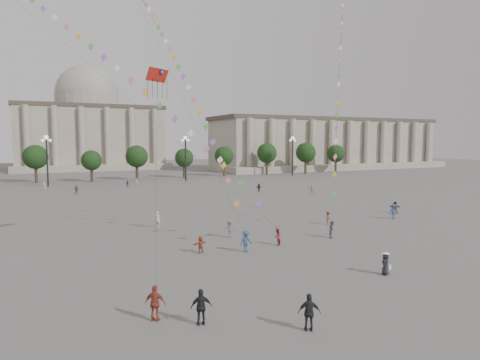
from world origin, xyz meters
name	(u,v)px	position (x,y,z in m)	size (l,w,h in m)	color
ground	(293,266)	(0.00, 0.00, 0.00)	(360.00, 360.00, 0.00)	#5B5856
hall_east	(328,144)	(75.00, 93.89, 8.43)	(84.00, 26.22, 17.20)	gray
hall_central	(89,127)	(0.00, 129.22, 14.23)	(48.30, 34.30, 35.50)	gray
tree_row	(115,158)	(0.00, 78.00, 5.39)	(137.12, 5.12, 8.00)	#3B2D1D
lamp_post_mid_west	(47,151)	(-15.00, 70.00, 7.35)	(2.00, 0.90, 10.65)	#262628
lamp_post_mid_east	(185,150)	(15.00, 70.00, 7.35)	(2.00, 0.90, 10.65)	#262628
lamp_post_far_east	(293,149)	(45.00, 70.00, 7.35)	(2.00, 0.90, 10.65)	#262628
person_crowd_0	(127,184)	(-0.61, 60.40, 0.75)	(0.87, 0.36, 1.49)	navy
person_crowd_3	(395,207)	(25.13, 14.33, 0.78)	(1.45, 0.46, 1.57)	black
person_crowd_4	(137,182)	(1.82, 62.96, 0.81)	(1.49, 0.48, 1.61)	white
person_crowd_6	(230,229)	(-0.28, 11.06, 0.85)	(1.10, 0.63, 1.71)	slate
person_crowd_7	(312,190)	(27.33, 36.05, 0.79)	(1.46, 0.47, 1.58)	beige
person_crowd_8	(328,218)	(12.57, 12.10, 0.77)	(1.00, 0.57, 1.54)	brown
person_crowd_9	(259,188)	(20.42, 43.35, 0.76)	(1.41, 0.45, 1.52)	black
person_crowd_10	(45,187)	(-15.89, 59.27, 0.96)	(0.70, 0.46, 1.91)	silver
person_crowd_12	(77,189)	(-10.77, 54.64, 0.80)	(1.48, 0.47, 1.59)	slate
person_crowd_13	(158,219)	(-5.39, 19.13, 0.90)	(0.66, 0.43, 1.80)	silver
person_crowd_14	(394,211)	(21.89, 11.40, 0.93)	(1.20, 0.69, 1.86)	navy
tourist_0	(155,303)	(-11.99, -5.16, 0.97)	(1.14, 0.48, 1.95)	#9A3D2A
tourist_1	(309,312)	(-5.30, -9.71, 0.96)	(1.13, 0.47, 1.92)	#222228
tourist_2	(200,244)	(-4.96, 6.81, 0.74)	(1.37, 0.44, 1.48)	#9F452B
tourist_4	(201,307)	(-9.96, -6.67, 0.96)	(1.12, 0.47, 1.91)	black
kite_flyer_0	(277,237)	(2.35, 6.28, 0.78)	(0.76, 0.59, 1.57)	#9E2B3C
kite_flyer_1	(246,241)	(-1.34, 5.34, 0.94)	(1.22, 0.70, 1.88)	#2D4966
kite_flyer_2	(332,229)	(8.75, 6.47, 0.85)	(0.83, 0.64, 1.70)	slate
hat_person	(386,263)	(4.86, -4.58, 0.85)	(0.94, 0.84, 1.69)	black
dragon_kite	(157,85)	(-8.29, 7.44, 14.04)	(2.96, 7.17, 18.74)	#AA1C12
kite_train_west	(61,28)	(-14.03, 27.98, 22.60)	(31.35, 40.76, 64.97)	#3F3F3F
kite_train_mid	(155,26)	(-0.49, 37.11, 26.41)	(2.36, 59.96, 76.45)	#3F3F3F
kite_train_east	(340,62)	(26.48, 27.96, 21.88)	(33.49, 39.92, 64.98)	#3F3F3F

